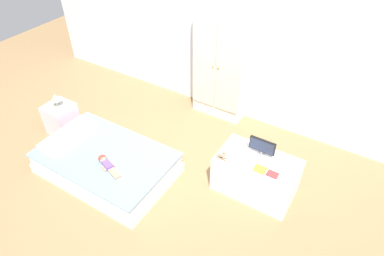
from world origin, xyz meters
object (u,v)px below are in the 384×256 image
Objects in this scene: wardrobe at (221,63)px; rocking_horse_toy at (223,155)px; bed at (107,163)px; book_red at (273,174)px; tv_stand at (256,175)px; book_orange at (260,169)px; doll at (106,163)px; nightstand at (62,118)px; table_lamp at (55,98)px; tv_monitor at (262,146)px.

wardrobe is 1.47m from rocking_horse_toy.
book_red reaches higher than bed.
tv_stand is at bearing -45.76° from wardrobe.
book_red is at bearing 0.00° from book_orange.
doll is 1.67m from tv_stand.
doll is at bearing -18.43° from nightstand.
nightstand is at bearing 0.00° from table_lamp.
table_lamp is 2.88m from book_red.
rocking_horse_toy is 0.42m from book_orange.
bed is 0.94× the size of wardrobe.
book_orange is at bearing -46.98° from wardrobe.
book_orange is at bearing 180.00° from book_red.
wardrobe reaches higher than table_lamp.
tv_monitor is at bearing 98.33° from tv_stand.
table_lamp is at bearing -137.76° from wardrobe.
bed is 12.48× the size of book_orange.
doll is 3.08× the size of book_orange.
wardrobe is (1.62, 1.47, 0.62)m from nightstand.
bed is at bearing -14.50° from table_lamp.
bed is 1.82m from tv_monitor.
table_lamp is at bearing -171.59° from tv_stand.
doll is 1.72m from tv_monitor.
rocking_horse_toy is at bearing -152.77° from tv_stand.
bed is 1.96m from wardrobe.
book_orange is (1.11, -1.19, -0.37)m from wardrobe.
table_lamp is 0.11× the size of wardrobe.
tv_monitor is at bearing 10.32° from table_lamp.
tv_monitor is (1.03, -0.99, -0.25)m from wardrobe.
rocking_horse_toy is at bearing -171.75° from book_orange.
table_lamp is at bearing -174.49° from book_red.
bed is at bearing 138.44° from doll.
bed is at bearing -154.73° from tv_monitor.
rocking_horse_toy reaches higher than tv_stand.
nightstand is 2.35m from rocking_horse_toy.
book_red is (1.25, -1.19, -0.37)m from wardrobe.
tv_stand is at bearing 22.44° from bed.
doll is at bearing -18.43° from table_lamp.
wardrobe reaches higher than doll.
table_lamp is 2.33m from rocking_horse_toy.
wardrobe is 12.96× the size of rocking_horse_toy.
bed is 13.49× the size of book_red.
wardrobe is at bearing 77.21° from doll.
table_lamp is at bearing 0.00° from nightstand.
wardrobe is at bearing 136.33° from book_red.
tv_monitor is at bearing -43.64° from wardrobe.
book_red is (0.20, -0.12, 0.23)m from tv_stand.
bed is 1.09m from nightstand.
tv_monitor is (2.65, 0.48, 0.37)m from nightstand.
nightstand is 3.31× the size of book_orange.
rocking_horse_toy is 1.11× the size of book_red.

